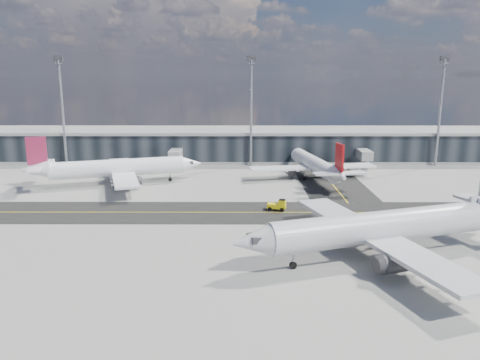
{
  "coord_description": "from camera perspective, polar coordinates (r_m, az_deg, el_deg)",
  "views": [
    {
      "loc": [
        -2.54,
        -76.61,
        24.22
      ],
      "look_at": [
        -2.81,
        8.3,
        5.0
      ],
      "focal_mm": 35.0,
      "sensor_mm": 36.0,
      "label": 1
    }
  ],
  "objects": [
    {
      "name": "taxiway_lanes",
      "position": [
        90.87,
        4.25,
        -2.73
      ],
      "size": [
        180.0,
        63.0,
        0.03
      ],
      "color": "black",
      "rests_on": "ground"
    },
    {
      "name": "baggage_tug",
      "position": [
        85.32,
        4.7,
        -3.05
      ],
      "size": [
        3.62,
        2.43,
        2.08
      ],
      "rotation": [
        0.0,
        0.0,
        -1.83
      ],
      "color": "#D5C20B",
      "rests_on": "ground"
    },
    {
      "name": "airliner_near",
      "position": [
        66.08,
        17.37,
        -5.46
      ],
      "size": [
        42.16,
        36.38,
        12.79
      ],
      "rotation": [
        0.0,
        0.0,
        1.89
      ],
      "color": "#B9BCBE",
      "rests_on": "ground"
    },
    {
      "name": "airliner_af",
      "position": [
        107.87,
        -14.97,
        1.4
      ],
      "size": [
        38.02,
        32.78,
        11.49
      ],
      "rotation": [
        0.0,
        0.0,
        -1.27
      ],
      "color": "white",
      "rests_on": "ground"
    },
    {
      "name": "floodlight_masts",
      "position": [
        124.93,
        1.36,
        8.8
      ],
      "size": [
        102.5,
        0.7,
        28.9
      ],
      "color": "gray",
      "rests_on": "ground"
    },
    {
      "name": "ground",
      "position": [
        80.38,
        1.99,
        -4.79
      ],
      "size": [
        300.0,
        300.0,
        0.0
      ],
      "primitive_type": "plane",
      "color": "gray",
      "rests_on": "ground"
    },
    {
      "name": "service_van",
      "position": [
        118.5,
        12.86,
        1.06
      ],
      "size": [
        3.26,
        6.35,
        1.71
      ],
      "primitive_type": "imported",
      "rotation": [
        0.0,
        0.0,
        0.07
      ],
      "color": "white",
      "rests_on": "ground"
    },
    {
      "name": "terminal_concourse",
      "position": [
        133.09,
        1.29,
        4.05
      ],
      "size": [
        152.0,
        19.8,
        8.8
      ],
      "color": "black",
      "rests_on": "ground"
    },
    {
      "name": "airliner_redtail",
      "position": [
        111.04,
        9.14,
        1.84
      ],
      "size": [
        30.63,
        35.73,
        10.61
      ],
      "rotation": [
        0.0,
        0.0,
        0.18
      ],
      "color": "white",
      "rests_on": "ground"
    }
  ]
}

